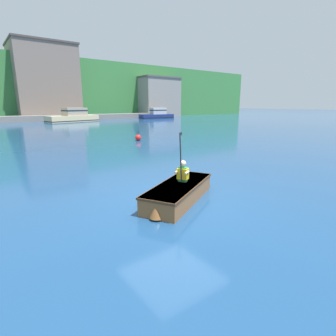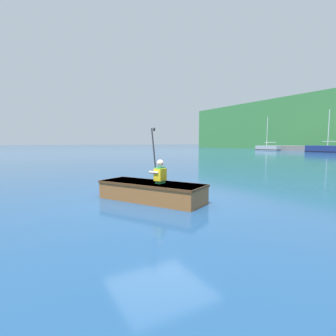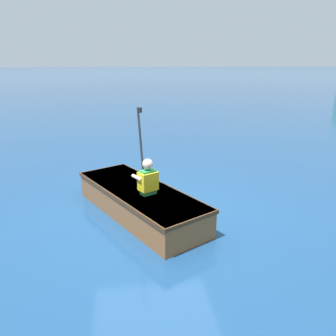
# 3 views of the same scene
# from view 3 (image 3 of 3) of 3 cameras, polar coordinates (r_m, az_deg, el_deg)

# --- Properties ---
(ground_plane) EXTENTS (300.00, 300.00, 0.00)m
(ground_plane) POSITION_cam_3_polar(r_m,az_deg,el_deg) (5.88, -2.50, -7.76)
(ground_plane) COLOR navy
(rowboat_foreground) EXTENTS (2.97, 2.23, 0.48)m
(rowboat_foreground) POSITION_cam_3_polar(r_m,az_deg,el_deg) (5.77, -5.19, -5.42)
(rowboat_foreground) COLOR brown
(rowboat_foreground) RESTS_ON ground
(person_paddler) EXTENTS (0.44, 0.44, 1.40)m
(person_paddler) POSITION_cam_3_polar(r_m,az_deg,el_deg) (5.34, -3.59, -1.69)
(person_paddler) COLOR #267F3F
(person_paddler) RESTS_ON rowboat_foreground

